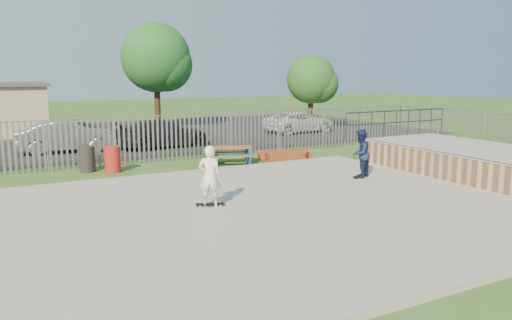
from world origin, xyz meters
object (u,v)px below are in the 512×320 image
tree_mid (156,58)px  skater_navy (360,154)px  car_white (299,122)px  tree_right (311,80)px  funbox (285,155)px  car_dark (163,134)px  trash_bin_red (113,159)px  skater_white (210,176)px  picnic_table (230,155)px  trash_bin_grey (87,159)px  car_silver (67,136)px

tree_mid → skater_navy: bearing=-86.1°
car_white → tree_right: (1.51, 0.95, 2.66)m
funbox → tree_mid: tree_mid is taller
car_dark → tree_mid: bearing=-23.4°
trash_bin_red → skater_white: 6.99m
skater_navy → tree_right: bearing=-144.2°
picnic_table → trash_bin_grey: bearing=-172.6°
skater_white → funbox: bearing=-104.9°
tree_mid → skater_white: 21.29m
trash_bin_red → car_white: bearing=29.3°
trash_bin_grey → car_white: 15.88m
car_dark → tree_mid: tree_mid is taller
trash_bin_grey → car_silver: (-0.01, 5.45, 0.27)m
trash_bin_grey → car_silver: 5.45m
car_white → car_silver: bearing=90.4°
picnic_table → car_silver: size_ratio=0.47×
picnic_table → skater_navy: 5.87m
car_dark → car_white: car_dark is taller
tree_right → car_white: bearing=-147.9°
trash_bin_grey → car_silver: car_silver is taller
skater_navy → funbox: bearing=-116.6°
funbox → skater_white: 8.80m
funbox → car_silver: car_silver is taller
skater_white → car_white: bearing=-100.3°
car_silver → car_white: car_silver is taller
tree_mid → skater_navy: (1.33, -19.33, -3.75)m
skater_white → tree_right: bearing=-101.8°
picnic_table → tree_right: tree_right is taller
car_white → tree_right: 3.20m
picnic_table → car_white: bearing=61.8°
trash_bin_red → tree_mid: bearing=66.1°
trash_bin_grey → skater_white: skater_white is taller
trash_bin_red → car_white: 15.38m
funbox → tree_mid: (-1.37, 14.19, 4.55)m
trash_bin_red → tree_mid: size_ratio=0.14×
funbox → car_white: 10.21m
car_white → tree_right: tree_right is taller
trash_bin_grey → tree_mid: (6.83, 12.96, 4.25)m
trash_bin_red → trash_bin_grey: bearing=146.9°
car_white → skater_white: bearing=133.9°
trash_bin_red → tree_mid: (5.98, 13.51, 4.24)m
picnic_table → trash_bin_red: 4.78m
trash_bin_grey → skater_white: (2.00, -7.44, 0.50)m
trash_bin_grey → skater_white: size_ratio=0.59×
skater_white → trash_bin_grey: bearing=-44.8°
car_dark → skater_white: (-2.56, -12.19, 0.28)m
trash_bin_red → funbox: bearing=-5.2°
skater_white → car_silver: bearing=-51.0°
car_silver → tree_right: 16.18m
picnic_table → car_dark: size_ratio=0.44×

